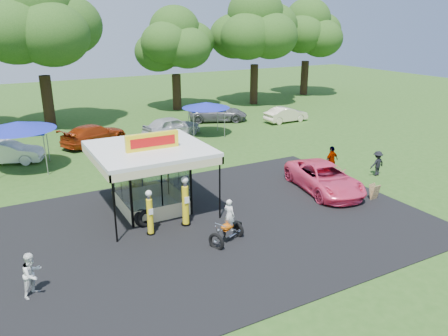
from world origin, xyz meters
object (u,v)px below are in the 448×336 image
(gas_station_kiosk, at_px, (151,177))
(pink_sedan, at_px, (324,178))
(spectator_west, at_px, (32,274))
(gas_pump_right, at_px, (185,202))
(bg_car_e, at_px, (286,115))
(tent_west, at_px, (18,126))
(bg_car_b, at_px, (94,135))
(a_frame_sign, at_px, (374,192))
(spectator_east_b, at_px, (331,161))
(bg_car_c, at_px, (172,126))
(motorcycle, at_px, (228,225))
(gas_pump_left, at_px, (150,214))
(tent_east, at_px, (206,105))
(spectator_east_a, at_px, (377,163))
(kiosk_car, at_px, (139,188))
(bg_car_d, at_px, (218,113))
(bg_car_a, at_px, (7,152))

(gas_station_kiosk, xyz_separation_m, pink_sedan, (9.47, -2.13, -1.00))
(pink_sedan, relative_size, spectator_west, 3.41)
(gas_pump_right, xyz_separation_m, bg_car_e, (17.37, 15.76, -0.47))
(tent_west, bearing_deg, bg_car_b, 36.12)
(a_frame_sign, xyz_separation_m, spectator_east_b, (0.63, 4.14, 0.51))
(a_frame_sign, distance_m, bg_car_c, 18.52)
(motorcycle, distance_m, tent_west, 16.47)
(gas_pump_left, distance_m, tent_east, 18.31)
(bg_car_b, xyz_separation_m, bg_car_c, (6.26, -0.46, 0.05))
(a_frame_sign, bearing_deg, spectator_east_b, 77.19)
(gas_pump_right, height_order, a_frame_sign, gas_pump_right)
(a_frame_sign, bearing_deg, bg_car_b, 115.90)
(a_frame_sign, xyz_separation_m, spectator_east_a, (3.11, 2.74, 0.36))
(gas_pump_right, distance_m, a_frame_sign, 10.43)
(bg_car_b, distance_m, tent_west, 7.09)
(kiosk_car, relative_size, bg_car_b, 0.52)
(bg_car_d, xyz_separation_m, bg_car_e, (5.48, -3.48, -0.06))
(motorcycle, distance_m, tent_east, 18.96)
(spectator_west, height_order, bg_car_b, spectator_west)
(spectator_west, height_order, spectator_east_b, spectator_east_b)
(bg_car_a, distance_m, bg_car_b, 6.57)
(a_frame_sign, relative_size, spectator_east_a, 0.54)
(motorcycle, xyz_separation_m, bg_car_c, (4.78, 18.31, 0.04))
(pink_sedan, xyz_separation_m, spectator_west, (-15.64, -2.80, 0.04))
(pink_sedan, distance_m, tent_west, 19.14)
(gas_pump_right, relative_size, spectator_east_a, 1.55)
(motorcycle, bearing_deg, bg_car_d, 39.10)
(kiosk_car, distance_m, bg_car_a, 11.52)
(gas_station_kiosk, xyz_separation_m, tent_east, (9.30, 12.55, 0.74))
(motorcycle, relative_size, tent_west, 0.45)
(gas_pump_right, height_order, spectator_east_a, gas_pump_right)
(gas_station_kiosk, distance_m, bg_car_d, 21.09)
(a_frame_sign, distance_m, bg_car_d, 21.32)
(gas_pump_right, relative_size, bg_car_e, 0.57)
(bg_car_b, bearing_deg, gas_pump_left, 148.35)
(gas_pump_right, distance_m, motorcycle, 2.58)
(spectator_east_a, relative_size, spectator_east_b, 0.84)
(gas_station_kiosk, bearing_deg, gas_pump_left, -111.41)
(pink_sedan, relative_size, spectator_east_a, 3.56)
(bg_car_a, bearing_deg, spectator_west, -160.53)
(gas_pump_left, xyz_separation_m, tent_west, (-4.17, 12.54, 1.88))
(gas_station_kiosk, bearing_deg, bg_car_b, 88.77)
(pink_sedan, xyz_separation_m, bg_car_e, (8.69, 15.47, -0.08))
(bg_car_a, bearing_deg, motorcycle, -135.14)
(a_frame_sign, height_order, bg_car_a, bg_car_a)
(gas_pump_left, height_order, a_frame_sign, gas_pump_left)
(gas_pump_left, bearing_deg, a_frame_sign, -9.06)
(motorcycle, height_order, bg_car_e, motorcycle)
(gas_station_kiosk, xyz_separation_m, spectator_east_b, (11.63, -0.30, -0.84))
(spectator_east_a, height_order, bg_car_a, spectator_east_a)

